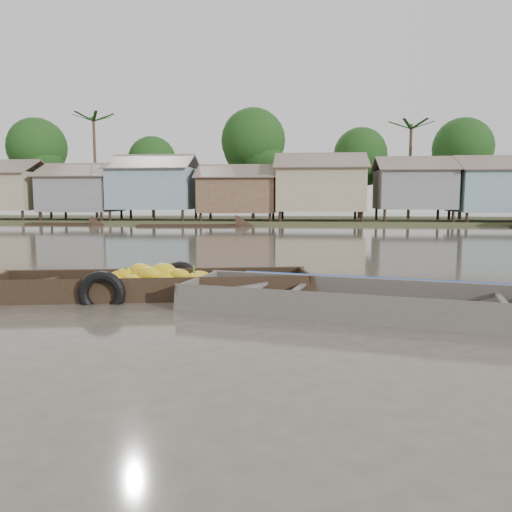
{
  "coord_description": "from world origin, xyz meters",
  "views": [
    {
      "loc": [
        1.27,
        -9.33,
        1.99
      ],
      "look_at": [
        0.31,
        0.8,
        0.8
      ],
      "focal_mm": 35.0,
      "sensor_mm": 36.0,
      "label": 1
    }
  ],
  "objects": [
    {
      "name": "ground",
      "position": [
        0.0,
        0.0,
        0.0
      ],
      "size": [
        120.0,
        120.0,
        0.0
      ],
      "primitive_type": "plane",
      "color": "#4C463A",
      "rests_on": "ground"
    },
    {
      "name": "riverbank",
      "position": [
        3.03,
        31.86,
        3.07
      ],
      "size": [
        120.0,
        12.47,
        10.22
      ],
      "color": "#384723",
      "rests_on": "ground"
    },
    {
      "name": "banana_boat",
      "position": [
        -1.84,
        0.46,
        0.21
      ],
      "size": [
        6.56,
        2.65,
        0.92
      ],
      "rotation": [
        0.0,
        0.0,
        0.18
      ],
      "color": "black",
      "rests_on": "ground"
    },
    {
      "name": "viewer_boat",
      "position": [
        2.84,
        -0.7,
        0.06
      ],
      "size": [
        7.68,
        3.55,
        0.6
      ],
      "rotation": [
        0.0,
        0.0,
        -0.22
      ],
      "color": "#49423D",
      "rests_on": "ground"
    },
    {
      "name": "distant_boats",
      "position": [
        13.53,
        23.98,
        0.21
      ],
      "size": [
        46.57,
        15.28,
        1.38
      ],
      "color": "black",
      "rests_on": "ground"
    }
  ]
}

